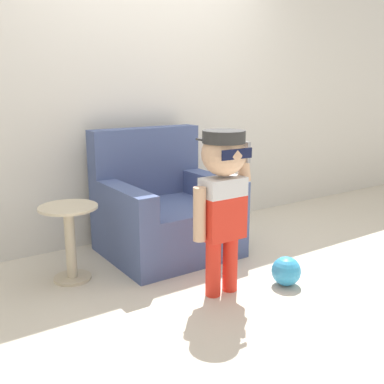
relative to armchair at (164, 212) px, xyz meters
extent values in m
plane|color=beige|center=(0.13, -0.17, -0.33)|extent=(10.00, 10.00, 0.00)
cube|color=silver|center=(0.13, 0.51, 0.97)|extent=(10.00, 0.05, 2.60)
cube|color=#475684|center=(0.00, -0.06, -0.12)|extent=(0.96, 0.88, 0.41)
cube|color=#475684|center=(0.00, 0.29, 0.37)|extent=(0.96, 0.17, 0.58)
cube|color=#475684|center=(-0.40, -0.15, 0.18)|extent=(0.16, 0.71, 0.20)
cube|color=#475684|center=(0.40, -0.15, 0.18)|extent=(0.16, 0.71, 0.20)
cylinder|color=red|center=(-0.15, -0.87, -0.14)|extent=(0.10, 0.10, 0.38)
cylinder|color=red|center=(-0.01, -0.87, -0.14)|extent=(0.10, 0.10, 0.38)
cube|color=red|center=(-0.08, -0.87, 0.19)|extent=(0.28, 0.16, 0.28)
cube|color=silver|center=(-0.08, -0.87, 0.38)|extent=(0.28, 0.16, 0.12)
sphere|color=tan|center=(-0.08, -0.87, 0.59)|extent=(0.28, 0.28, 0.28)
cylinder|color=#2D2D2D|center=(-0.08, -0.87, 0.70)|extent=(0.26, 0.26, 0.08)
cube|color=#2D2D2D|center=(-0.08, -0.75, 0.67)|extent=(0.16, 0.13, 0.01)
cube|color=#0F1433|center=(-0.08, -1.00, 0.61)|extent=(0.22, 0.01, 0.06)
cylinder|color=tan|center=(-0.26, -0.87, 0.24)|extent=(0.08, 0.08, 0.34)
cylinder|color=tan|center=(0.08, -0.87, 0.50)|extent=(0.11, 0.08, 0.20)
cube|color=gray|center=(0.08, -0.90, 0.59)|extent=(0.02, 0.07, 0.13)
cylinder|color=beige|center=(-0.82, -0.12, -0.32)|extent=(0.26, 0.26, 0.02)
cylinder|color=beige|center=(-0.82, -0.12, -0.07)|extent=(0.07, 0.07, 0.52)
cylinder|color=beige|center=(-0.82, -0.12, 0.20)|extent=(0.40, 0.40, 0.02)
sphere|color=#3399D1|center=(0.35, -1.03, -0.23)|extent=(0.20, 0.20, 0.20)
camera|label=1|loc=(-1.77, -3.03, 1.01)|focal=42.00mm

